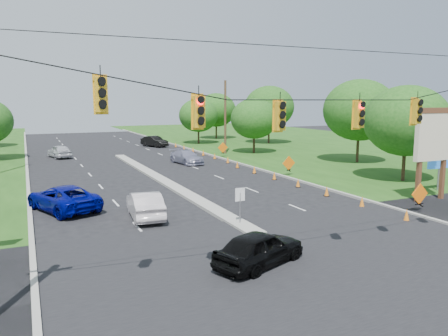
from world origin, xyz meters
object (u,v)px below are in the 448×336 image
blue_pickup (63,198)px  white_sedan (145,205)px  pylon_sign (434,140)px  black_sedan (260,248)px

blue_pickup → white_sedan: bearing=116.6°
white_sedan → pylon_sign: bearing=174.9°
pylon_sign → black_sedan: pylon_sign is taller
pylon_sign → black_sedan: (-16.12, -5.55, -3.27)m
pylon_sign → blue_pickup: pylon_sign is taller
black_sedan → white_sedan: white_sedan is taller
black_sedan → pylon_sign: bearing=-92.9°
black_sedan → white_sedan: size_ratio=0.93×
pylon_sign → blue_pickup: 23.87m
black_sedan → blue_pickup: bearing=5.0°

